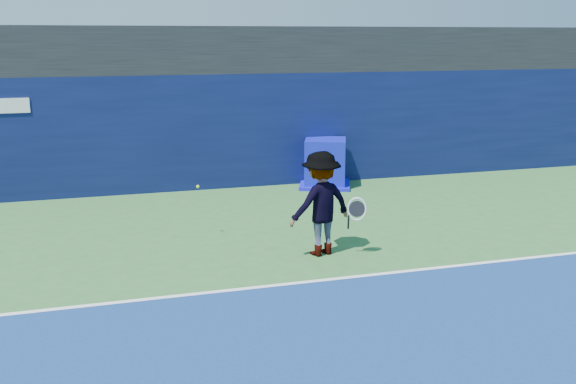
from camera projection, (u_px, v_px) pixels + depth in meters
name	position (u px, v px, depth m)	size (l,w,h in m)	color
ground	(384.00, 371.00, 7.77)	(80.00, 80.00, 0.00)	#316A30
baseline	(308.00, 282.00, 10.57)	(24.00, 0.10, 0.01)	white
stadium_band	(215.00, 49.00, 17.65)	(36.00, 3.00, 1.20)	black
back_wall_assembly	(223.00, 130.00, 17.22)	(36.00, 1.03, 3.00)	#0B123E
equipment_cart	(325.00, 165.00, 17.24)	(1.72, 1.72, 1.28)	#0C10AC
tennis_player	(321.00, 204.00, 11.73)	(1.47, 1.03, 1.94)	silver
tennis_ball	(198.00, 187.00, 12.67)	(0.06, 0.06, 0.06)	#BCD517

